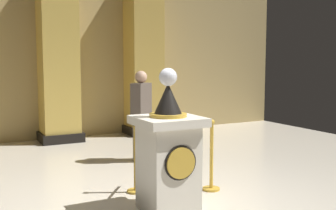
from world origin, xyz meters
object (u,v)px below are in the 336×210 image
(pedestal_clock, at_px, (168,154))
(stanchion_far, at_px, (136,167))
(bystander_guest, at_px, (141,114))
(stanchion_near, at_px, (211,166))

(pedestal_clock, relative_size, stanchion_far, 1.71)
(stanchion_far, height_order, bystander_guest, bystander_guest)
(bystander_guest, bearing_deg, stanchion_far, -116.58)
(stanchion_near, relative_size, bystander_guest, 0.62)
(stanchion_near, distance_m, bystander_guest, 2.09)
(stanchion_near, bearing_deg, pedestal_clock, -155.64)
(pedestal_clock, height_order, stanchion_far, pedestal_clock)
(pedestal_clock, distance_m, stanchion_far, 0.87)
(pedestal_clock, bearing_deg, stanchion_near, 24.36)
(pedestal_clock, bearing_deg, stanchion_far, 95.93)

